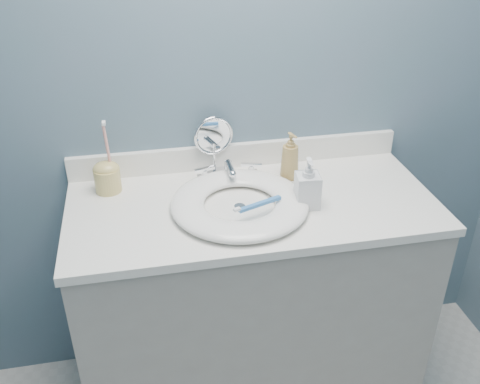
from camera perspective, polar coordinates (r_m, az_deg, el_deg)
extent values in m
cube|color=slate|center=(1.88, -0.38, 11.64)|extent=(2.20, 0.02, 2.40)
cube|color=#A19D93|center=(2.05, 1.20, -11.97)|extent=(1.20, 0.55, 0.85)
cube|color=white|center=(1.78, 1.35, -1.45)|extent=(1.22, 0.57, 0.03)
cube|color=white|center=(1.98, -0.28, 3.96)|extent=(1.22, 0.02, 0.09)
cylinder|color=silver|center=(1.74, -0.04, -1.60)|extent=(0.04, 0.04, 0.01)
cube|color=silver|center=(1.92, -1.27, 1.71)|extent=(0.22, 0.05, 0.01)
cylinder|color=silver|center=(1.90, -1.28, 2.47)|extent=(0.03, 0.03, 0.06)
cylinder|color=silver|center=(1.85, -1.04, 2.58)|extent=(0.02, 0.09, 0.02)
sphere|color=silver|center=(1.81, -0.78, 1.93)|extent=(0.03, 0.03, 0.03)
cylinder|color=silver|center=(1.90, -3.80, 1.89)|extent=(0.02, 0.02, 0.03)
cube|color=silver|center=(1.89, -3.83, 2.45)|extent=(0.08, 0.03, 0.01)
cylinder|color=silver|center=(1.92, 1.22, 2.36)|extent=(0.02, 0.02, 0.03)
cube|color=silver|center=(1.91, 1.22, 2.92)|extent=(0.08, 0.03, 0.01)
cylinder|color=silver|center=(1.96, -2.74, 2.39)|extent=(0.08, 0.08, 0.01)
cylinder|color=silver|center=(1.94, -2.78, 3.80)|extent=(0.01, 0.01, 0.11)
torus|color=silver|center=(1.90, -2.84, 6.04)|extent=(0.15, 0.03, 0.15)
cylinder|color=white|center=(1.90, -2.84, 6.04)|extent=(0.12, 0.02, 0.12)
imported|color=#A38549|center=(1.88, 5.36, 3.83)|extent=(0.08, 0.08, 0.17)
imported|color=silver|center=(1.72, 7.26, 0.96)|extent=(0.08, 0.09, 0.17)
cylinder|color=tan|center=(1.87, -13.94, 1.26)|extent=(0.09, 0.09, 0.08)
ellipsoid|color=tan|center=(1.85, -14.09, 2.39)|extent=(0.09, 0.08, 0.05)
cylinder|color=#F6998C|center=(1.82, -13.98, 4.62)|extent=(0.02, 0.03, 0.17)
cube|color=white|center=(1.78, -14.33, 7.13)|extent=(0.01, 0.02, 0.01)
cube|color=#3474B9|center=(1.68, 2.14, -1.30)|extent=(0.15, 0.07, 0.01)
cube|color=white|center=(1.63, -0.32, -1.89)|extent=(0.03, 0.02, 0.01)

